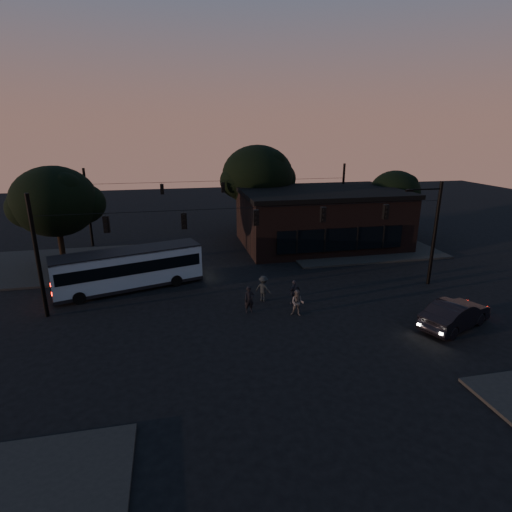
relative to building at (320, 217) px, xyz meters
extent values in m
plane|color=black|center=(-9.00, -15.97, -2.71)|extent=(120.00, 120.00, 0.00)
cube|color=black|center=(3.00, -1.97, -2.63)|extent=(14.00, 10.00, 0.15)
cube|color=black|center=(-23.00, -1.97, -2.63)|extent=(14.00, 10.00, 0.15)
cube|color=black|center=(0.00, 0.03, -0.21)|extent=(15.00, 10.00, 5.00)
cube|color=black|center=(0.00, 0.03, 2.49)|extent=(15.40, 10.40, 0.40)
cube|color=black|center=(0.00, -5.09, -0.91)|extent=(11.50, 0.18, 2.00)
cylinder|color=black|center=(-5.00, 6.03, -0.71)|extent=(0.44, 0.44, 4.00)
ellipsoid|color=black|center=(-5.00, 6.03, 3.49)|extent=(7.60, 7.60, 6.46)
cylinder|color=black|center=(9.00, 2.03, -1.21)|extent=(0.44, 0.44, 3.00)
ellipsoid|color=black|center=(9.00, 2.03, 1.94)|extent=(5.20, 5.20, 4.42)
cylinder|color=black|center=(-23.00, -2.97, -0.91)|extent=(0.44, 0.44, 3.60)
ellipsoid|color=black|center=(-23.00, -2.97, 2.87)|extent=(6.40, 6.40, 5.44)
cylinder|color=black|center=(-22.00, -11.97, 1.04)|extent=(0.24, 0.24, 7.50)
cylinder|color=black|center=(4.00, -11.97, 1.04)|extent=(0.24, 0.24, 7.50)
cylinder|color=black|center=(-9.00, -11.97, 3.49)|extent=(26.00, 0.03, 0.03)
cube|color=black|center=(-18.00, -11.97, 2.84)|extent=(0.34, 0.30, 1.00)
cube|color=black|center=(-13.50, -11.97, 2.84)|extent=(0.34, 0.30, 1.00)
cube|color=black|center=(-9.00, -11.97, 2.84)|extent=(0.34, 0.30, 1.00)
cube|color=black|center=(-4.50, -11.97, 2.84)|extent=(0.34, 0.30, 1.00)
cube|color=black|center=(0.00, -11.97, 2.84)|extent=(0.34, 0.30, 1.00)
cylinder|color=black|center=(-22.00, 4.03, 1.04)|extent=(0.24, 0.24, 7.50)
cylinder|color=black|center=(4.00, 4.03, 1.04)|extent=(0.24, 0.24, 7.50)
cylinder|color=black|center=(-9.00, 4.03, 3.29)|extent=(26.00, 0.03, 0.03)
cube|color=black|center=(-15.00, 4.03, 2.64)|extent=(0.34, 0.30, 1.00)
cube|color=black|center=(-9.00, 4.03, 2.64)|extent=(0.34, 0.30, 1.00)
cube|color=black|center=(-3.00, 4.03, 2.64)|extent=(0.34, 0.30, 1.00)
cube|color=#8DA2B4|center=(-17.39, -8.35, -1.11)|extent=(10.29, 5.09, 2.38)
cube|color=black|center=(-17.39, -8.35, -0.88)|extent=(9.91, 5.02, 0.82)
cube|color=black|center=(-17.39, -8.35, 0.08)|extent=(10.29, 5.09, 0.14)
cube|color=black|center=(-17.39, -8.35, -2.39)|extent=(10.40, 5.18, 0.23)
cylinder|color=black|center=(-20.43, -10.46, -2.30)|extent=(0.85, 0.46, 0.82)
cylinder|color=black|center=(-21.09, -8.27, -2.30)|extent=(0.85, 0.46, 0.82)
cylinder|color=black|center=(-14.17, -8.57, -2.30)|extent=(0.85, 0.46, 0.82)
cylinder|color=black|center=(-14.83, -6.39, -2.30)|extent=(0.85, 0.46, 0.82)
imported|color=black|center=(1.25, -18.38, -1.90)|extent=(5.21, 3.56, 1.63)
imported|color=black|center=(-9.85, -13.97, -1.86)|extent=(0.66, 0.47, 1.70)
imported|color=#4F4A48|center=(-7.07, -15.02, -1.89)|extent=(0.98, 0.89, 1.64)
imported|color=#28272F|center=(-6.76, -13.35, -1.89)|extent=(1.04, 0.76, 1.64)
imported|color=black|center=(-8.60, -12.45, -1.83)|extent=(1.28, 1.22, 1.75)
camera|label=1|loc=(-14.17, -36.22, 8.07)|focal=28.00mm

